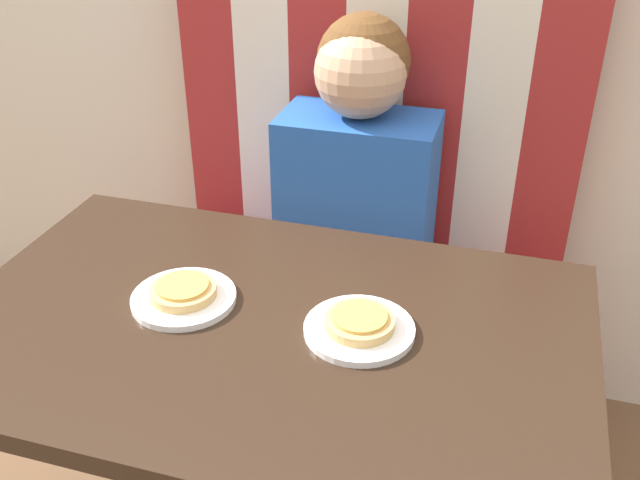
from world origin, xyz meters
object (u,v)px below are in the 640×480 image
pizza_left (183,290)px  plate_right (359,329)px  pizza_right (359,321)px  person (359,154)px  plate_left (184,298)px

pizza_left → plate_right: bearing=-0.0°
pizza_left → pizza_right: bearing=0.0°
person → plate_left: 0.64m
plate_left → plate_right: (0.31, 0.00, 0.00)m
pizza_right → person: bearing=103.9°
plate_left → pizza_left: 0.02m
person → pizza_right: bearing=-76.1°
plate_left → pizza_right: bearing=0.0°
pizza_right → plate_right: bearing=-172.9°
person → pizza_right: person is taller
plate_left → plate_right: bearing=0.0°
person → plate_left: (-0.15, -0.62, -0.03)m
plate_left → pizza_right: pizza_right is taller
plate_right → pizza_left: pizza_left is taller
plate_left → plate_right: 0.31m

